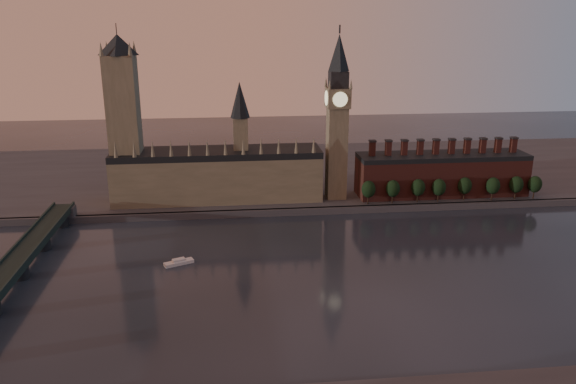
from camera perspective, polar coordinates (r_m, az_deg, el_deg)
name	(u,v)px	position (r m, az deg, el deg)	size (l,w,h in m)	color
ground	(358,278)	(263.53, 7.16, -8.70)	(900.00, 900.00, 0.00)	black
north_bank	(306,173)	(427.40, 1.80, 1.94)	(900.00, 182.00, 4.00)	#45464A
palace_of_westminster	(219,172)	(357.52, -7.05, 2.02)	(130.00, 30.30, 74.00)	#7C7258
victoria_tower	(124,115)	(355.22, -16.35, 7.55)	(24.00, 24.00, 108.00)	#7C7258
big_ben	(337,116)	(351.63, 5.05, 7.70)	(15.00, 15.00, 107.00)	#7C7258
chimney_block	(441,173)	(379.50, 15.32, 1.83)	(110.00, 25.00, 37.00)	maroon
embankment_tree_0	(368,189)	(350.56, 8.18, 0.28)	(8.60, 8.60, 14.88)	black
embankment_tree_1	(393,189)	(354.47, 10.61, 0.35)	(8.60, 8.60, 14.88)	black
embankment_tree_2	(418,188)	(359.83, 13.09, 0.44)	(8.60, 8.60, 14.88)	black
embankment_tree_3	(439,187)	(363.55, 15.08, 0.47)	(8.60, 8.60, 14.88)	black
embankment_tree_4	(465,186)	(371.64, 17.52, 0.62)	(8.60, 8.60, 14.88)	black
embankment_tree_5	(493,186)	(377.33, 20.10, 0.60)	(8.60, 8.60, 14.88)	black
embankment_tree_6	(516,185)	(385.43, 22.18, 0.71)	(8.60, 8.60, 14.88)	black
embankment_tree_7	(535,184)	(390.53, 23.79, 0.72)	(8.60, 8.60, 14.88)	black
westminster_bridge	(2,283)	(269.78, -27.03, -8.20)	(14.00, 200.00, 11.55)	#1B2A27
river_boat	(179,262)	(280.29, -11.02, -7.01)	(14.67, 9.35, 2.84)	silver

